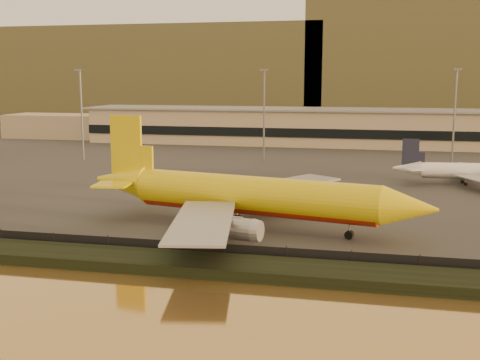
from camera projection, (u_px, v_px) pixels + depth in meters
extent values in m
plane|color=black|center=(233.00, 235.00, 89.82)|extent=(900.00, 900.00, 0.00)
cube|color=black|center=(200.00, 265.00, 73.35)|extent=(320.00, 7.00, 1.40)
cube|color=#2D2D2D|center=(305.00, 156.00, 181.18)|extent=(320.00, 220.00, 0.20)
cube|color=black|center=(209.00, 251.00, 77.10)|extent=(300.00, 0.05, 2.20)
cube|color=tan|center=(315.00, 127.00, 209.01)|extent=(160.00, 22.00, 12.00)
cube|color=black|center=(312.00, 133.00, 198.40)|extent=(160.00, 0.60, 3.00)
cube|color=gray|center=(316.00, 109.00, 207.95)|extent=(164.00, 24.00, 0.60)
cube|color=tan|center=(72.00, 126.00, 233.64)|extent=(50.00, 18.00, 9.00)
cylinder|color=slate|center=(82.00, 116.00, 167.98)|extent=(0.50, 0.50, 25.00)
cube|color=slate|center=(80.00, 70.00, 165.85)|extent=(2.20, 2.20, 0.40)
cylinder|color=slate|center=(264.00, 116.00, 166.79)|extent=(0.50, 0.50, 25.00)
cube|color=slate|center=(264.00, 70.00, 164.66)|extent=(2.20, 2.20, 0.40)
cylinder|color=slate|center=(454.00, 120.00, 154.06)|extent=(0.50, 0.50, 25.00)
cube|color=slate|center=(457.00, 69.00, 151.93)|extent=(2.20, 2.20, 0.40)
cube|color=brown|center=(154.00, 72.00, 442.48)|extent=(260.00, 160.00, 55.00)
cylinder|color=yellow|center=(254.00, 195.00, 92.28)|extent=(39.43, 13.34, 5.65)
cylinder|color=#AB1F09|center=(254.00, 201.00, 92.45)|extent=(38.12, 11.91, 4.40)
cone|color=yellow|center=(410.00, 208.00, 82.85)|extent=(8.58, 7.05, 5.65)
cone|color=yellow|center=(122.00, 181.00, 102.08)|extent=(10.70, 7.48, 5.65)
cube|color=yellow|center=(126.00, 145.00, 100.60)|extent=(5.94, 1.64, 9.88)
cube|color=yellow|center=(151.00, 174.00, 106.21)|extent=(7.37, 7.34, 0.34)
cube|color=yellow|center=(113.00, 185.00, 96.05)|extent=(6.00, 5.94, 0.34)
cube|color=gray|center=(282.00, 185.00, 106.41)|extent=(19.83, 24.57, 0.34)
cylinder|color=gray|center=(289.00, 198.00, 102.28)|extent=(7.00, 4.34, 3.11)
cube|color=gray|center=(203.00, 221.00, 79.36)|extent=(11.92, 25.41, 0.34)
cylinder|color=gray|center=(233.00, 228.00, 81.82)|extent=(7.00, 4.34, 3.11)
cylinder|color=black|center=(349.00, 235.00, 87.05)|extent=(1.41, 1.22, 1.24)
cylinder|color=slate|center=(349.00, 230.00, 86.94)|extent=(0.22, 0.22, 2.54)
cylinder|color=black|center=(224.00, 226.00, 92.44)|extent=(1.41, 1.22, 1.24)
cylinder|color=slate|center=(223.00, 221.00, 92.33)|extent=(0.22, 0.22, 2.54)
cylinder|color=black|center=(237.00, 219.00, 97.01)|extent=(1.41, 1.22, 1.24)
cylinder|color=slate|center=(237.00, 215.00, 96.90)|extent=(0.22, 0.22, 2.54)
cylinder|color=white|center=(476.00, 171.00, 130.77)|extent=(23.91, 5.52, 3.29)
cylinder|color=gray|center=(476.00, 173.00, 130.87)|extent=(23.19, 4.74, 2.57)
cone|color=white|center=(407.00, 168.00, 132.57)|extent=(6.21, 3.84, 3.29)
cube|color=#1A1D30|center=(411.00, 152.00, 131.88)|extent=(3.63, 0.61, 5.76)
cube|color=white|center=(411.00, 165.00, 135.59)|extent=(3.89, 3.77, 0.20)
cube|color=white|center=(415.00, 169.00, 129.15)|extent=(4.26, 4.18, 0.20)
cube|color=gray|center=(463.00, 167.00, 139.81)|extent=(8.64, 15.52, 0.20)
cylinder|color=gray|center=(473.00, 173.00, 137.58)|extent=(4.10, 2.18, 1.81)
cylinder|color=black|center=(465.00, 184.00, 130.10)|extent=(0.78, 0.64, 0.72)
cylinder|color=slate|center=(466.00, 182.00, 130.03)|extent=(0.17, 0.17, 1.48)
cylinder|color=black|center=(462.00, 182.00, 132.99)|extent=(0.78, 0.64, 0.72)
cylinder|color=slate|center=(462.00, 180.00, 132.93)|extent=(0.17, 0.17, 1.48)
cube|color=yellow|center=(346.00, 192.00, 117.32)|extent=(4.81, 3.39, 1.98)
cube|color=white|center=(141.00, 185.00, 125.90)|extent=(4.75, 3.43, 1.95)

